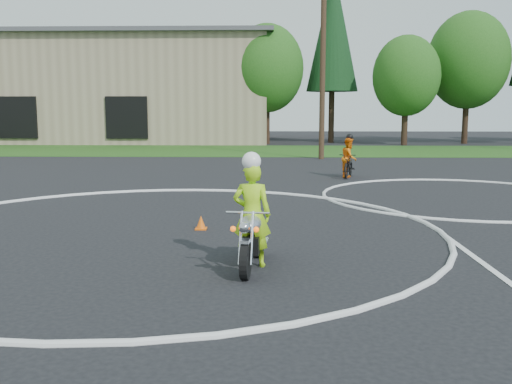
{
  "coord_description": "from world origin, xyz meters",
  "views": [
    {
      "loc": [
        2.47,
        -8.83,
        2.55
      ],
      "look_at": [
        2.17,
        1.21,
        1.1
      ],
      "focal_mm": 40.0,
      "sensor_mm": 36.0,
      "label": 1
    }
  ],
  "objects": [
    {
      "name": "course_markings",
      "position": [
        2.17,
        4.35,
        0.01
      ],
      "size": [
        19.05,
        19.05,
        0.12
      ],
      "color": "silver",
      "rests_on": "ground"
    },
    {
      "name": "utility_poles",
      "position": [
        5.0,
        21.0,
        5.2
      ],
      "size": [
        41.6,
        1.12,
        10.0
      ],
      "color": "#473321",
      "rests_on": "ground"
    },
    {
      "name": "primary_motorcycle",
      "position": [
        2.13,
        0.17,
        0.49
      ],
      "size": [
        0.68,
        1.94,
        1.02
      ],
      "rotation": [
        0.0,
        0.0,
        -0.1
      ],
      "color": "black",
      "rests_on": "ground"
    },
    {
      "name": "ground",
      "position": [
        0.0,
        0.0,
        0.0
      ],
      "size": [
        120.0,
        120.0,
        0.0
      ],
      "primitive_type": "plane",
      "color": "black",
      "rests_on": "ground"
    },
    {
      "name": "rider_second_grp",
      "position": [
        5.36,
        12.8,
        0.59
      ],
      "size": [
        1.04,
        1.83,
        1.67
      ],
      "rotation": [
        0.0,
        0.0,
        -0.27
      ],
      "color": "black",
      "rests_on": "ground"
    },
    {
      "name": "warehouse",
      "position": [
        -18.0,
        39.99,
        4.16
      ],
      "size": [
        41.0,
        17.0,
        8.3
      ],
      "color": "tan",
      "rests_on": "ground"
    },
    {
      "name": "treeline",
      "position": [
        14.78,
        34.61,
        6.62
      ],
      "size": [
        38.2,
        8.1,
        14.52
      ],
      "color": "#382619",
      "rests_on": "ground"
    },
    {
      "name": "traffic_cones",
      "position": [
        5.32,
        3.02,
        0.14
      ],
      "size": [
        21.84,
        10.67,
        0.3
      ],
      "color": "#FF640D",
      "rests_on": "ground"
    },
    {
      "name": "grass_strip",
      "position": [
        0.0,
        27.0,
        0.01
      ],
      "size": [
        120.0,
        10.0,
        0.02
      ],
      "primitive_type": "cube",
      "color": "#1E4714",
      "rests_on": "ground"
    },
    {
      "name": "rider_primary_grp",
      "position": [
        2.13,
        0.31,
        0.91
      ],
      "size": [
        0.66,
        0.47,
        1.89
      ],
      "rotation": [
        0.0,
        0.0,
        -0.1
      ],
      "color": "#AAEA18",
      "rests_on": "ground"
    }
  ]
}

